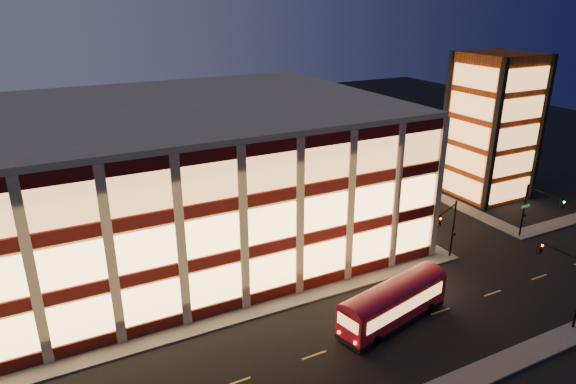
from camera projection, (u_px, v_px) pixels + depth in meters
ground at (232, 326)px, 40.20m from camera, size 200.00×200.00×0.00m
sidewalk_office_south at (191, 329)px, 39.71m from camera, size 54.00×2.00×0.15m
sidewalk_office_east at (353, 203)px, 64.17m from camera, size 2.00×30.00×0.15m
sidewalk_tower_south at (557, 224)px, 58.21m from camera, size 14.00×2.00×0.15m
sidewalk_tower_west at (421, 189)px, 68.90m from camera, size 2.00×30.00×0.15m
office_building at (138, 181)px, 50.40m from camera, size 50.45×30.45×14.50m
stair_tower at (492, 127)px, 64.10m from camera, size 8.60×8.60×18.00m
traffic_signal_far at (448, 224)px, 48.49m from camera, size 3.79×1.87×6.00m
traffic_signal_right at (537, 206)px, 52.63m from camera, size 1.20×4.37×6.00m
traffic_signal_near at (566, 274)px, 39.69m from camera, size 0.32×4.45×6.00m
trolley_bus at (393, 301)px, 40.11m from camera, size 10.53×4.67×3.46m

